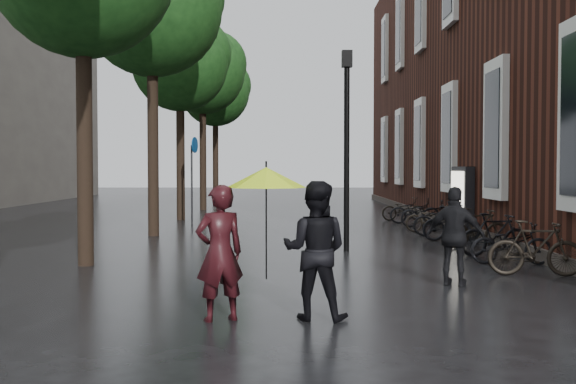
{
  "coord_description": "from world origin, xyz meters",
  "views": [
    {
      "loc": [
        0.08,
        -6.83,
        2.03
      ],
      "look_at": [
        0.08,
        6.75,
        1.53
      ],
      "focal_mm": 42.0,
      "sensor_mm": 36.0,
      "label": 1
    }
  ],
  "objects_px": {
    "parked_bicycles": "(449,222)",
    "ad_lightbox": "(462,201)",
    "person_burgundy": "(220,253)",
    "person_black": "(315,250)",
    "pedestrian_walking": "(455,236)",
    "lamp_post": "(347,130)"
  },
  "relations": [
    {
      "from": "pedestrian_walking",
      "to": "parked_bicycles",
      "type": "xyz_separation_m",
      "value": [
        1.73,
        7.71,
        -0.38
      ]
    },
    {
      "from": "person_burgundy",
      "to": "person_black",
      "type": "relative_size",
      "value": 0.97
    },
    {
      "from": "ad_lightbox",
      "to": "person_burgundy",
      "type": "bearing_deg",
      "value": -121.73
    },
    {
      "from": "lamp_post",
      "to": "ad_lightbox",
      "type": "bearing_deg",
      "value": 45.7
    },
    {
      "from": "parked_bicycles",
      "to": "ad_lightbox",
      "type": "distance_m",
      "value": 1.26
    },
    {
      "from": "person_black",
      "to": "person_burgundy",
      "type": "bearing_deg",
      "value": 17.11
    },
    {
      "from": "person_black",
      "to": "pedestrian_walking",
      "type": "relative_size",
      "value": 1.09
    },
    {
      "from": "pedestrian_walking",
      "to": "parked_bicycles",
      "type": "distance_m",
      "value": 7.91
    },
    {
      "from": "parked_bicycles",
      "to": "pedestrian_walking",
      "type": "bearing_deg",
      "value": -102.62
    },
    {
      "from": "person_burgundy",
      "to": "lamp_post",
      "type": "distance_m",
      "value": 8.0
    },
    {
      "from": "person_black",
      "to": "pedestrian_walking",
      "type": "height_order",
      "value": "person_black"
    },
    {
      "from": "person_burgundy",
      "to": "person_black",
      "type": "bearing_deg",
      "value": 160.92
    },
    {
      "from": "person_burgundy",
      "to": "person_black",
      "type": "distance_m",
      "value": 1.27
    },
    {
      "from": "parked_bicycles",
      "to": "ad_lightbox",
      "type": "xyz_separation_m",
      "value": [
        0.63,
        0.94,
        0.56
      ]
    },
    {
      "from": "person_burgundy",
      "to": "person_black",
      "type": "xyz_separation_m",
      "value": [
        1.27,
        0.1,
        0.02
      ]
    },
    {
      "from": "person_burgundy",
      "to": "lamp_post",
      "type": "bearing_deg",
      "value": -130.86
    },
    {
      "from": "person_black",
      "to": "pedestrian_walking",
      "type": "distance_m",
      "value": 3.56
    },
    {
      "from": "person_black",
      "to": "lamp_post",
      "type": "height_order",
      "value": "lamp_post"
    },
    {
      "from": "person_black",
      "to": "ad_lightbox",
      "type": "height_order",
      "value": "ad_lightbox"
    },
    {
      "from": "person_burgundy",
      "to": "ad_lightbox",
      "type": "bearing_deg",
      "value": -141.93
    },
    {
      "from": "person_burgundy",
      "to": "pedestrian_walking",
      "type": "height_order",
      "value": "person_burgundy"
    },
    {
      "from": "ad_lightbox",
      "to": "person_black",
      "type": "bearing_deg",
      "value": -116.71
    }
  ]
}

